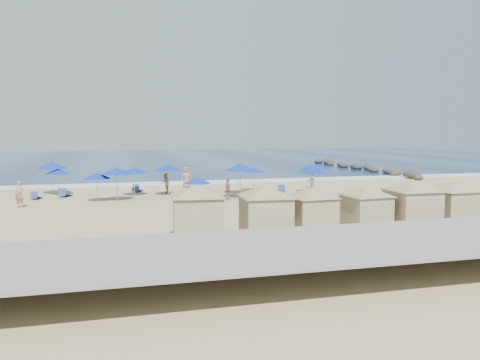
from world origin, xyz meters
The scene contains 35 objects.
ground centered at (0.00, 0.00, 0.00)m, with size 160.00×160.00×0.00m, color tan.
ocean centered at (0.00, 55.00, 0.03)m, with size 160.00×80.00×0.06m, color navy.
surf_line centered at (0.00, 15.50, 0.04)m, with size 160.00×2.50×0.08m, color white.
seawall centered at (0.00, -13.50, 0.65)m, with size 160.00×6.10×1.22m.
rock_jetty centered at (24.01, 24.90, 0.36)m, with size 2.56×26.66×0.96m.
trash_bin centered at (1.45, -5.19, 0.44)m, with size 0.87×0.87×0.87m, color black.
cabana_0 centered at (-3.29, -9.28, 1.70)m, with size 4.72×4.72×2.97m.
cabana_1 centered at (-0.21, -9.74, 1.65)m, with size 4.58×4.58×2.88m.
cabana_2 centered at (2.30, -9.28, 1.51)m, with size 4.20×4.20×2.64m.
cabana_3 centered at (5.05, -9.51, 1.51)m, with size 4.20×4.20×2.64m.
cabana_4 centered at (7.50, -9.73, 1.68)m, with size 4.68×4.68×2.94m.
cabana_5 centered at (10.15, -9.43, 1.58)m, with size 4.40×4.40×2.76m.
umbrella_0 centered at (-11.36, 9.32, 1.91)m, with size 1.94×1.94×2.20m.
umbrella_1 centered at (-8.19, 4.86, 1.89)m, with size 1.92×1.92×2.18m.
umbrella_2 centered at (-11.89, 9.99, 2.35)m, with size 2.38×2.38×2.71m.
umbrella_3 centered at (-6.84, 4.86, 2.22)m, with size 2.25×2.25×2.56m.
umbrella_4 centered at (-5.53, 7.36, 2.03)m, with size 2.06×2.06×2.34m.
umbrella_5 centered at (-2.92, 6.88, 2.24)m, with size 2.27×2.27×2.58m.
umbrella_6 centered at (-1.68, 0.50, 1.84)m, with size 1.86×1.86×2.12m.
umbrella_7 centered at (2.62, 6.37, 2.14)m, with size 2.16×2.16×2.46m.
umbrella_8 centered at (2.22, 3.96, 2.37)m, with size 2.40×2.40×2.73m.
umbrella_9 centered at (4.37, 7.76, 1.83)m, with size 1.85×1.85×2.11m.
umbrella_10 centered at (8.82, 5.41, 2.19)m, with size 2.22×2.22×2.52m.
umbrella_11 centered at (7.38, 2.71, 2.16)m, with size 2.19×2.19×2.50m.
beach_chair_0 centered at (-12.74, 7.32, 0.22)m, with size 0.78×1.26×0.64m.
beach_chair_1 centered at (-10.78, 8.11, 0.26)m, with size 1.02×1.47×0.74m.
beach_chair_2 centered at (-5.24, 9.62, 0.24)m, with size 1.00×1.37×0.69m.
beach_chair_3 centered at (-1.26, 1.40, 0.22)m, with size 0.81×1.27×0.65m.
beach_chair_4 centered at (2.83, 3.61, 0.27)m, with size 1.09×1.52×0.77m.
beach_chair_5 centered at (6.19, 6.29, 0.24)m, with size 0.67×1.32×0.70m.
beachgoer_0 centered at (-13.10, 3.44, 0.90)m, with size 0.66×0.43×1.81m, color tan.
beachgoer_1 centered at (-3.01, 8.34, 0.89)m, with size 0.86×0.67×1.78m, color tan.
beachgoer_2 centered at (1.10, 3.49, 0.83)m, with size 0.98×0.41×1.66m, color tan.
beachgoer_3 centered at (9.74, 8.11, 0.78)m, with size 1.01×0.58×1.56m, color tan.
beachgoer_4 centered at (-0.80, 11.62, 0.95)m, with size 0.92×0.60×1.89m, color tan.
Camera 1 is at (-6.71, -29.95, 5.09)m, focal length 35.00 mm.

